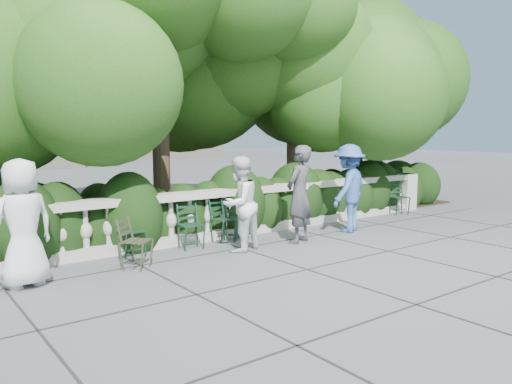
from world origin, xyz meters
TOP-DOWN VIEW (x-y plane):
  - ground at (0.00, 0.00)m, footprint 90.00×90.00m
  - balustrade at (0.00, 1.80)m, footprint 12.00×0.44m
  - shrub_hedge at (0.00, 3.00)m, footprint 15.00×2.60m
  - tree_canopy at (0.69, 3.19)m, footprint 15.04×6.52m
  - chair_b at (-2.37, 1.29)m, footprint 0.44×0.48m
  - chair_c at (-0.42, 1.33)m, footprint 0.49×0.52m
  - chair_d at (-1.27, 1.19)m, footprint 0.50×0.54m
  - chair_e at (-0.16, 1.29)m, footprint 0.49×0.53m
  - chair_f at (4.97, 1.29)m, footprint 0.58×0.60m
  - chair_weathered at (-2.52, 0.56)m, footprint 0.65×0.65m
  - person_businessman at (-4.23, 0.76)m, footprint 1.00×0.78m
  - person_woman_grey at (0.71, 0.54)m, footprint 0.81×0.67m
  - person_casual_man at (-0.63, 0.67)m, footprint 1.01×0.90m
  - person_older_blue at (2.28, 0.70)m, footprint 1.39×1.07m

SIDE VIEW (x-z plane):
  - ground at x=0.00m, z-range 0.00..0.00m
  - shrub_hedge at x=0.00m, z-range -0.85..0.85m
  - chair_b at x=-2.37m, z-range -0.42..0.42m
  - chair_c at x=-0.42m, z-range -0.42..0.42m
  - chair_d at x=-1.27m, z-range -0.42..0.42m
  - chair_e at x=-0.16m, z-range -0.42..0.42m
  - chair_f at x=4.97m, z-range -0.42..0.42m
  - chair_weathered at x=-2.52m, z-range -0.42..0.42m
  - balustrade at x=0.00m, z-range -0.01..0.99m
  - person_casual_man at x=-0.63m, z-range 0.00..1.72m
  - person_businessman at x=-4.23m, z-range 0.00..1.80m
  - person_older_blue at x=2.28m, z-range 0.00..1.89m
  - person_woman_grey at x=0.71m, z-range 0.00..1.90m
  - tree_canopy at x=0.69m, z-range 0.57..7.35m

